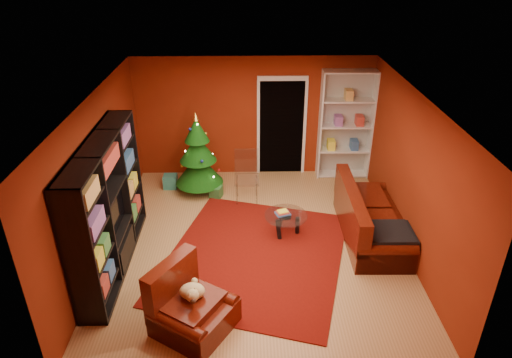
{
  "coord_description": "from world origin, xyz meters",
  "views": [
    {
      "loc": [
        -0.15,
        -6.46,
        4.66
      ],
      "look_at": [
        0.0,
        0.4,
        1.05
      ],
      "focal_mm": 32.0,
      "sensor_mm": 36.0,
      "label": 1
    }
  ],
  "objects_px": {
    "gift_box_red": "(195,171)",
    "dog": "(192,291)",
    "gift_box_teal": "(170,181)",
    "acrylic_chair": "(247,180)",
    "rug": "(255,256)",
    "gift_box_green": "(216,192)",
    "christmas_tree": "(198,154)",
    "media_unit": "(108,207)",
    "white_bookshelf": "(346,126)",
    "sofa": "(373,213)",
    "coffee_table": "(286,224)",
    "armchair": "(194,306)"
  },
  "relations": [
    {
      "from": "rug",
      "to": "gift_box_red",
      "type": "xyz_separation_m",
      "value": [
        -1.29,
        2.94,
        0.11
      ]
    },
    {
      "from": "gift_box_teal",
      "to": "white_bookshelf",
      "type": "xyz_separation_m",
      "value": [
        3.72,
        0.51,
        1.03
      ]
    },
    {
      "from": "christmas_tree",
      "to": "coffee_table",
      "type": "bearing_deg",
      "value": -43.74
    },
    {
      "from": "gift_box_green",
      "to": "sofa",
      "type": "bearing_deg",
      "value": -27.28
    },
    {
      "from": "white_bookshelf",
      "to": "acrylic_chair",
      "type": "xyz_separation_m",
      "value": [
        -2.11,
        -1.09,
        -0.7
      ]
    },
    {
      "from": "media_unit",
      "to": "sofa",
      "type": "relative_size",
      "value": 1.29
    },
    {
      "from": "rug",
      "to": "gift_box_red",
      "type": "height_order",
      "value": "gift_box_red"
    },
    {
      "from": "media_unit",
      "to": "sofa",
      "type": "distance_m",
      "value": 4.39
    },
    {
      "from": "armchair",
      "to": "sofa",
      "type": "xyz_separation_m",
      "value": [
        2.89,
        2.11,
        0.07
      ]
    },
    {
      "from": "christmas_tree",
      "to": "acrylic_chair",
      "type": "bearing_deg",
      "value": -22.33
    },
    {
      "from": "gift_box_green",
      "to": "coffee_table",
      "type": "xyz_separation_m",
      "value": [
        1.31,
        -1.34,
        0.08
      ]
    },
    {
      "from": "armchair",
      "to": "acrylic_chair",
      "type": "distance_m",
      "value": 3.47
    },
    {
      "from": "sofa",
      "to": "christmas_tree",
      "type": "bearing_deg",
      "value": 62.74
    },
    {
      "from": "rug",
      "to": "coffee_table",
      "type": "height_order",
      "value": "coffee_table"
    },
    {
      "from": "gift_box_green",
      "to": "christmas_tree",
      "type": "bearing_deg",
      "value": 145.04
    },
    {
      "from": "coffee_table",
      "to": "acrylic_chair",
      "type": "relative_size",
      "value": 0.81
    },
    {
      "from": "dog",
      "to": "armchair",
      "type": "bearing_deg",
      "value": -135.0
    },
    {
      "from": "gift_box_teal",
      "to": "acrylic_chair",
      "type": "relative_size",
      "value": 0.3
    },
    {
      "from": "white_bookshelf",
      "to": "sofa",
      "type": "height_order",
      "value": "white_bookshelf"
    },
    {
      "from": "media_unit",
      "to": "gift_box_green",
      "type": "height_order",
      "value": "media_unit"
    },
    {
      "from": "dog",
      "to": "coffee_table",
      "type": "distance_m",
      "value": 2.59
    },
    {
      "from": "rug",
      "to": "armchair",
      "type": "xyz_separation_m",
      "value": [
        -0.84,
        -1.56,
        0.38
      ]
    },
    {
      "from": "sofa",
      "to": "acrylic_chair",
      "type": "bearing_deg",
      "value": 60.3
    },
    {
      "from": "gift_box_teal",
      "to": "dog",
      "type": "relative_size",
      "value": 0.69
    },
    {
      "from": "coffee_table",
      "to": "gift_box_teal",
      "type": "bearing_deg",
      "value": 142.41
    },
    {
      "from": "media_unit",
      "to": "christmas_tree",
      "type": "height_order",
      "value": "media_unit"
    },
    {
      "from": "christmas_tree",
      "to": "sofa",
      "type": "relative_size",
      "value": 0.81
    },
    {
      "from": "gift_box_red",
      "to": "armchair",
      "type": "height_order",
      "value": "armchair"
    },
    {
      "from": "christmas_tree",
      "to": "coffee_table",
      "type": "xyz_separation_m",
      "value": [
        1.66,
        -1.59,
        -0.64
      ]
    },
    {
      "from": "media_unit",
      "to": "coffee_table",
      "type": "height_order",
      "value": "media_unit"
    },
    {
      "from": "coffee_table",
      "to": "gift_box_red",
      "type": "bearing_deg",
      "value": 128.79
    },
    {
      "from": "white_bookshelf",
      "to": "armchair",
      "type": "xyz_separation_m",
      "value": [
        -2.82,
        -4.48,
        -0.78
      ]
    },
    {
      "from": "gift_box_red",
      "to": "dog",
      "type": "height_order",
      "value": "dog"
    },
    {
      "from": "gift_box_green",
      "to": "coffee_table",
      "type": "bearing_deg",
      "value": -45.71
    },
    {
      "from": "gift_box_green",
      "to": "white_bookshelf",
      "type": "relative_size",
      "value": 0.1
    },
    {
      "from": "gift_box_red",
      "to": "dog",
      "type": "distance_m",
      "value": 4.47
    },
    {
      "from": "gift_box_green",
      "to": "armchair",
      "type": "xyz_separation_m",
      "value": [
        -0.08,
        -3.56,
        0.27
      ]
    },
    {
      "from": "acrylic_chair",
      "to": "rug",
      "type": "bearing_deg",
      "value": -85.67
    },
    {
      "from": "white_bookshelf",
      "to": "coffee_table",
      "type": "distance_m",
      "value": 2.85
    },
    {
      "from": "christmas_tree",
      "to": "coffee_table",
      "type": "relative_size",
      "value": 2.29
    },
    {
      "from": "christmas_tree",
      "to": "gift_box_red",
      "type": "xyz_separation_m",
      "value": [
        -0.18,
        0.7,
        -0.73
      ]
    },
    {
      "from": "dog",
      "to": "christmas_tree",
      "type": "bearing_deg",
      "value": 36.29
    },
    {
      "from": "gift_box_green",
      "to": "armchair",
      "type": "relative_size",
      "value": 0.23
    },
    {
      "from": "rug",
      "to": "acrylic_chair",
      "type": "height_order",
      "value": "acrylic_chair"
    },
    {
      "from": "media_unit",
      "to": "gift_box_red",
      "type": "bearing_deg",
      "value": 72.33
    },
    {
      "from": "dog",
      "to": "sofa",
      "type": "relative_size",
      "value": 0.19
    },
    {
      "from": "white_bookshelf",
      "to": "dog",
      "type": "relative_size",
      "value": 6.01
    },
    {
      "from": "media_unit",
      "to": "acrylic_chair",
      "type": "relative_size",
      "value": 2.96
    },
    {
      "from": "gift_box_red",
      "to": "sofa",
      "type": "bearing_deg",
      "value": -35.63
    },
    {
      "from": "gift_box_red",
      "to": "gift_box_green",
      "type": "bearing_deg",
      "value": -60.81
    }
  ]
}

